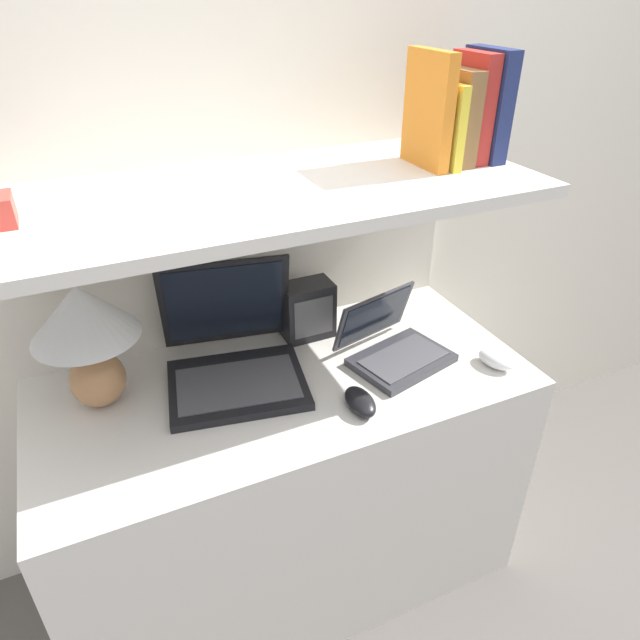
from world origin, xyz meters
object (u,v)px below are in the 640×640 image
router_box (307,310)px  book_orange (428,110)px  second_mouse (496,360)px  laptop_large (233,355)px  table_lamp (85,328)px  book_navy (486,105)px  computer_mouse (360,402)px  laptop_small (393,346)px  book_yellow (440,124)px  book_brown (454,117)px  book_red (471,108)px

router_box → book_orange: bearing=-22.9°
second_mouse → laptop_large: bearing=158.8°
table_lamp → book_navy: (0.98, -0.04, 0.39)m
second_mouse → router_box: 0.51m
computer_mouse → laptop_small: bearing=40.0°
second_mouse → book_navy: (0.04, 0.23, 0.58)m
laptop_small → book_navy: book_navy is taller
laptop_small → book_yellow: 0.56m
laptop_large → book_brown: 0.78m
table_lamp → laptop_large: bearing=-4.9°
laptop_large → book_navy: 0.86m
computer_mouse → second_mouse: (0.40, 0.00, 0.00)m
laptop_small → computer_mouse: laptop_small is taller
router_box → book_navy: (0.42, -0.11, 0.52)m
table_lamp → laptop_small: 0.75m
computer_mouse → book_brown: size_ratio=0.54×
laptop_small → second_mouse: size_ratio=2.63×
laptop_large → router_box: (0.24, 0.10, 0.02)m
book_orange → second_mouse: bearing=-61.9°
book_red → book_navy: bearing=-0.0°
book_brown → book_red: bearing=0.0°
table_lamp → book_brown: book_brown is taller
computer_mouse → book_red: 0.74m
computer_mouse → book_orange: book_orange is taller
book_red → second_mouse: bearing=-89.4°
second_mouse → book_orange: 0.64m
laptop_small → table_lamp: bearing=169.9°
computer_mouse → book_yellow: bearing=36.9°
router_box → book_red: size_ratio=0.65×
second_mouse → router_box: (-0.38, 0.34, 0.06)m
book_yellow → laptop_small: bearing=-147.5°
router_box → book_navy: size_ratio=0.63×
laptop_small → book_yellow: (0.14, 0.09, 0.53)m
table_lamp → book_orange: book_orange is taller
computer_mouse → book_navy: 0.76m
table_lamp → computer_mouse: table_lamp is taller
router_box → book_yellow: (0.29, -0.11, 0.49)m
computer_mouse → book_red: book_red is taller
laptop_large → book_red: (0.62, -0.01, 0.54)m
table_lamp → computer_mouse: (0.54, -0.27, -0.19)m
laptop_large → router_box: bearing=21.7°
book_yellow → router_box: bearing=159.6°
computer_mouse → second_mouse: same height
laptop_large → laptop_small: size_ratio=1.32×
second_mouse → book_brown: (-0.05, 0.23, 0.56)m
book_brown → table_lamp: bearing=177.4°
laptop_large → book_orange: (0.50, -0.01, 0.54)m
table_lamp → book_yellow: (0.85, -0.04, 0.36)m
book_red → book_yellow: size_ratio=1.30×
computer_mouse → book_brown: bearing=33.6°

